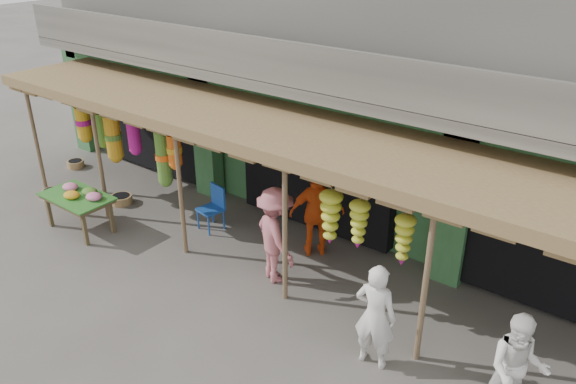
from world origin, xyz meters
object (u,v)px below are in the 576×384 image
Objects in this scene: blue_chair at (214,205)px; person_front at (375,316)px; person_vendor at (317,213)px; flower_table at (78,197)px; person_shopper at (275,235)px; person_right at (517,368)px.

person_front is at bearing -8.04° from blue_chair.
blue_chair is 2.41m from person_vendor.
flower_table is at bearing -5.83° from person_front.
person_shopper is at bearing -26.20° from person_front.
person_right is (8.88, 0.42, 0.05)m from flower_table.
person_shopper is at bearing -7.37° from blue_chair.
person_shopper is at bearing 13.62° from flower_table.
flower_table is 8.89m from person_right.
person_shopper is (-2.50, 0.85, 0.06)m from person_front.
blue_chair is 0.57× the size of person_front.
person_front reaches higher than flower_table.
person_front is at bearing 167.33° from person_right.
person_vendor reaches higher than blue_chair.
person_front reaches higher than person_right.
blue_chair is 4.99m from person_front.
person_shopper reaches higher than person_right.
blue_chair is 2.37m from person_shopper.
person_vendor is (-4.35, 1.79, 0.11)m from person_right.
person_front is 1.96m from person_right.
flower_table is 6.94m from person_front.
flower_table is 5.04m from person_vendor.
blue_chair is 0.53× the size of person_vendor.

